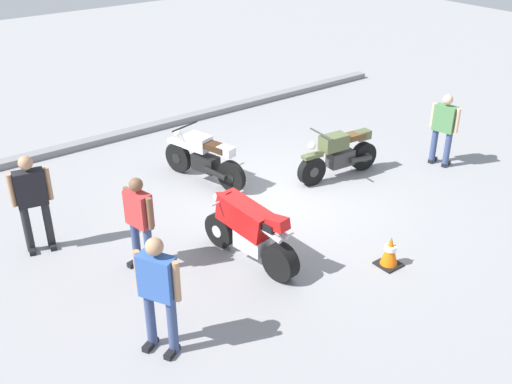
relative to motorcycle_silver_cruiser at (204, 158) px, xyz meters
The scene contains 10 objects.
ground_plane 1.74m from the motorcycle_silver_cruiser, 61.37° to the right, with size 40.00×40.00×0.00m, color gray.
curb_edge 3.27m from the motorcycle_silver_cruiser, 75.83° to the left, with size 14.00×0.30×0.15m, color gray.
motorcycle_silver_cruiser is the anchor object (origin of this frame).
motorcycle_red_sportbike 3.01m from the motorcycle_silver_cruiser, 109.15° to the right, with size 0.70×1.96×1.14m.
motorcycle_olive_vintage 2.75m from the motorcycle_silver_cruiser, 32.55° to the right, with size 1.96×0.70×1.07m.
person_in_black_shirt 3.58m from the motorcycle_silver_cruiser, behind, with size 0.65×0.38×1.68m.
person_in_blue_shirt 4.91m from the motorcycle_silver_cruiser, 129.09° to the right, with size 0.48×0.62×1.70m.
person_in_red_shirt 3.15m from the motorcycle_silver_cruiser, 140.66° to the right, with size 0.38×0.62×1.57m.
person_in_green_shirt 5.06m from the motorcycle_silver_cruiser, 27.96° to the right, with size 0.38×0.62×1.57m.
traffic_cone 4.36m from the motorcycle_silver_cruiser, 80.42° to the right, with size 0.36×0.36×0.53m.
Camera 1 is at (-6.52, -7.86, 5.48)m, focal length 41.88 mm.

